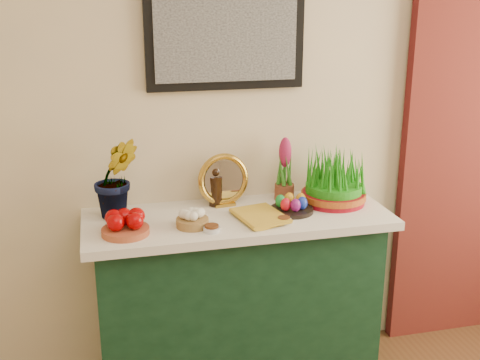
{
  "coord_description": "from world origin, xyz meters",
  "views": [
    {
      "loc": [
        -0.73,
        -0.51,
        1.87
      ],
      "look_at": [
        -0.13,
        1.95,
        1.07
      ],
      "focal_mm": 45.0,
      "sensor_mm": 36.0,
      "label": 1
    }
  ],
  "objects_px": {
    "book": "(241,219)",
    "wheatgrass_sabzeh": "(334,181)",
    "hyacinth_green": "(116,165)",
    "mirror": "(223,180)",
    "sideboard": "(238,304)"
  },
  "relations": [
    {
      "from": "sideboard",
      "to": "mirror",
      "type": "bearing_deg",
      "value": 103.9
    },
    {
      "from": "hyacinth_green",
      "to": "book",
      "type": "distance_m",
      "value": 0.6
    },
    {
      "from": "mirror",
      "to": "wheatgrass_sabzeh",
      "type": "relative_size",
      "value": 0.82
    },
    {
      "from": "sideboard",
      "to": "hyacinth_green",
      "type": "height_order",
      "value": "hyacinth_green"
    },
    {
      "from": "mirror",
      "to": "book",
      "type": "bearing_deg",
      "value": -84.59
    },
    {
      "from": "hyacinth_green",
      "to": "book",
      "type": "xyz_separation_m",
      "value": [
        0.52,
        -0.2,
        -0.23
      ]
    },
    {
      "from": "sideboard",
      "to": "wheatgrass_sabzeh",
      "type": "distance_m",
      "value": 0.76
    },
    {
      "from": "mirror",
      "to": "book",
      "type": "relative_size",
      "value": 1.0
    },
    {
      "from": "hyacinth_green",
      "to": "mirror",
      "type": "height_order",
      "value": "hyacinth_green"
    },
    {
      "from": "book",
      "to": "wheatgrass_sabzeh",
      "type": "relative_size",
      "value": 0.82
    },
    {
      "from": "book",
      "to": "wheatgrass_sabzeh",
      "type": "height_order",
      "value": "wheatgrass_sabzeh"
    },
    {
      "from": "hyacinth_green",
      "to": "sideboard",
      "type": "bearing_deg",
      "value": -15.87
    },
    {
      "from": "hyacinth_green",
      "to": "mirror",
      "type": "bearing_deg",
      "value": -0.64
    },
    {
      "from": "sideboard",
      "to": "mirror",
      "type": "height_order",
      "value": "mirror"
    },
    {
      "from": "sideboard",
      "to": "hyacinth_green",
      "type": "bearing_deg",
      "value": 169.6
    }
  ]
}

